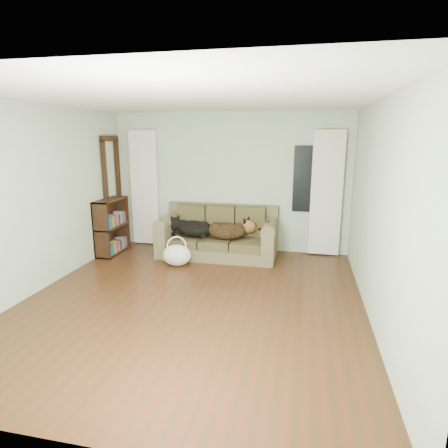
% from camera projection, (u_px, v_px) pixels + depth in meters
% --- Properties ---
extents(floor, '(5.00, 5.00, 0.00)m').
position_uv_depth(floor, '(193.00, 301.00, 5.05)').
color(floor, '#362411').
rests_on(floor, ground).
extents(ceiling, '(5.00, 5.00, 0.00)m').
position_uv_depth(ceiling, '(188.00, 99.00, 4.45)').
color(ceiling, white).
rests_on(ceiling, ground).
extents(wall_back, '(4.50, 0.04, 2.60)m').
position_uv_depth(wall_back, '(229.00, 182.00, 7.13)').
color(wall_back, '#B7C5AB').
rests_on(wall_back, ground).
extents(wall_left, '(0.04, 5.00, 2.60)m').
position_uv_depth(wall_left, '(36.00, 200.00, 5.21)').
color(wall_left, '#B7C5AB').
rests_on(wall_left, ground).
extents(wall_right, '(0.04, 5.00, 2.60)m').
position_uv_depth(wall_right, '(378.00, 214.00, 4.29)').
color(wall_right, '#B7C5AB').
rests_on(wall_right, ground).
extents(curtain_left, '(0.55, 0.08, 2.25)m').
position_uv_depth(curtain_left, '(145.00, 188.00, 7.44)').
color(curtain_left, silver).
rests_on(curtain_left, ground).
extents(curtain_right, '(0.55, 0.08, 2.25)m').
position_uv_depth(curtain_right, '(326.00, 194.00, 6.72)').
color(curtain_right, silver).
rests_on(curtain_right, ground).
extents(window_pane, '(0.50, 0.03, 1.20)m').
position_uv_depth(window_pane, '(307.00, 179.00, 6.78)').
color(window_pane, black).
rests_on(window_pane, wall_back).
extents(door_casing, '(0.07, 0.60, 2.10)m').
position_uv_depth(door_casing, '(113.00, 195.00, 7.21)').
color(door_casing, black).
rests_on(door_casing, ground).
extents(sofa, '(2.13, 0.92, 0.87)m').
position_uv_depth(sofa, '(218.00, 232.00, 6.85)').
color(sofa, brown).
rests_on(sofa, floor).
extents(dog_black_lab, '(0.85, 0.73, 0.30)m').
position_uv_depth(dog_black_lab, '(192.00, 229.00, 6.92)').
color(dog_black_lab, black).
rests_on(dog_black_lab, sofa).
extents(dog_shepherd, '(0.75, 0.55, 0.32)m').
position_uv_depth(dog_shepherd, '(229.00, 231.00, 6.76)').
color(dog_shepherd, black).
rests_on(dog_shepherd, sofa).
extents(tv_remote, '(0.06, 0.20, 0.02)m').
position_uv_depth(tv_remote, '(268.00, 221.00, 6.46)').
color(tv_remote, black).
rests_on(tv_remote, sofa).
extents(tote_bag, '(0.56, 0.46, 0.36)m').
position_uv_depth(tote_bag, '(177.00, 256.00, 6.39)').
color(tote_bag, silver).
rests_on(tote_bag, floor).
extents(bookshelf, '(0.36, 0.84, 1.03)m').
position_uv_depth(bookshelf, '(112.00, 227.00, 7.01)').
color(bookshelf, black).
rests_on(bookshelf, floor).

